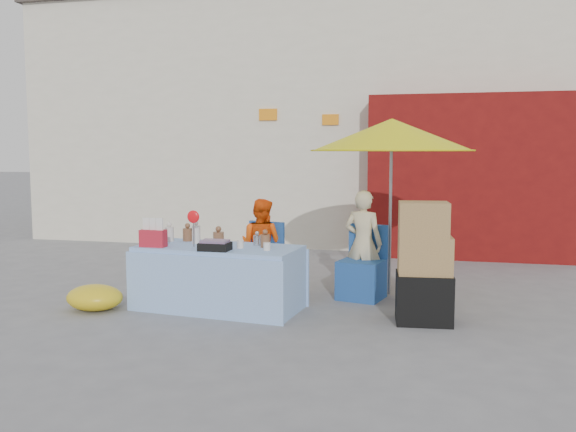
% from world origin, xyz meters
% --- Properties ---
extents(ground, '(80.00, 80.00, 0.00)m').
position_xyz_m(ground, '(0.00, 0.00, 0.00)').
color(ground, slate).
rests_on(ground, ground).
extents(backdrop, '(14.00, 8.00, 7.80)m').
position_xyz_m(backdrop, '(0.52, 7.52, 3.10)').
color(backdrop, silver).
rests_on(backdrop, ground).
extents(market_table, '(1.87, 1.03, 1.08)m').
position_xyz_m(market_table, '(-0.63, 0.28, 0.35)').
color(market_table, '#99C6F5').
rests_on(market_table, ground).
extents(chair_left, '(0.58, 0.57, 0.85)m').
position_xyz_m(chair_left, '(-0.41, 1.10, 0.26)').
color(chair_left, '#214E9A').
rests_on(chair_left, ground).
extents(chair_right, '(0.58, 0.57, 0.85)m').
position_xyz_m(chair_right, '(0.84, 1.10, 0.26)').
color(chair_right, '#214E9A').
rests_on(chair_right, ground).
extents(vendor_orange, '(0.64, 0.55, 1.13)m').
position_xyz_m(vendor_orange, '(-0.42, 1.24, 0.57)').
color(vendor_orange, '#FF540D').
rests_on(vendor_orange, ground).
extents(vendor_beige, '(0.52, 0.40, 1.26)m').
position_xyz_m(vendor_beige, '(0.83, 1.24, 0.63)').
color(vendor_beige, beige).
rests_on(vendor_beige, ground).
extents(umbrella, '(1.90, 1.90, 2.09)m').
position_xyz_m(umbrella, '(1.13, 1.39, 1.89)').
color(umbrella, gray).
rests_on(umbrella, ground).
extents(box_stack, '(0.59, 0.50, 1.21)m').
position_xyz_m(box_stack, '(1.55, 0.24, 0.56)').
color(box_stack, black).
rests_on(box_stack, ground).
extents(tarp_bundle, '(0.76, 0.70, 0.28)m').
position_xyz_m(tarp_bundle, '(-1.91, -0.09, 0.14)').
color(tarp_bundle, gold).
rests_on(tarp_bundle, ground).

